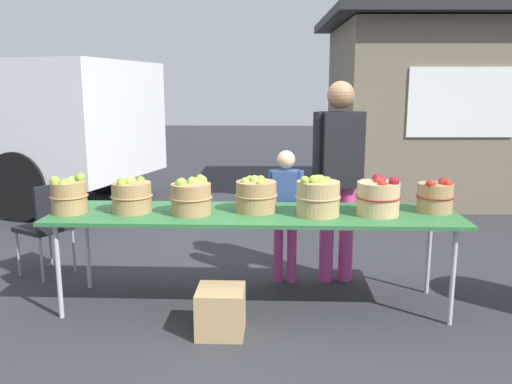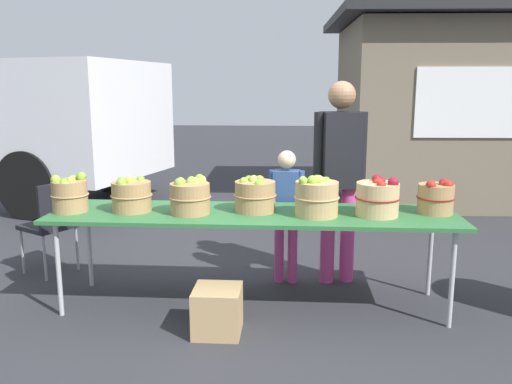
{
  "view_description": "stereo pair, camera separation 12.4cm",
  "coord_description": "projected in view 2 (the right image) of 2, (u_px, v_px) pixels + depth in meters",
  "views": [
    {
      "loc": [
        0.17,
        -3.89,
        1.69
      ],
      "look_at": [
        0.0,
        0.3,
        0.85
      ],
      "focal_mm": 36.74,
      "sensor_mm": 36.0,
      "label": 1
    },
    {
      "loc": [
        0.29,
        -3.89,
        1.69
      ],
      "look_at": [
        0.0,
        0.3,
        0.85
      ],
      "focal_mm": 36.74,
      "sensor_mm": 36.0,
      "label": 2
    }
  ],
  "objects": [
    {
      "name": "ground_plane",
      "position": [
        253.0,
        304.0,
        4.15
      ],
      "size": [
        40.0,
        40.0,
        0.0
      ],
      "primitive_type": "plane",
      "color": "#2D2D33"
    },
    {
      "name": "market_table",
      "position": [
        253.0,
        217.0,
        4.01
      ],
      "size": [
        3.1,
        0.76,
        0.75
      ],
      "color": "#2D6B38",
      "rests_on": "ground"
    },
    {
      "name": "apple_basket_green_0",
      "position": [
        70.0,
        194.0,
        4.01
      ],
      "size": [
        0.28,
        0.28,
        0.3
      ],
      "color": "#A87F51",
      "rests_on": "market_table"
    },
    {
      "name": "apple_basket_green_1",
      "position": [
        131.0,
        195.0,
        4.02
      ],
      "size": [
        0.32,
        0.32,
        0.28
      ],
      "color": "#A87F51",
      "rests_on": "market_table"
    },
    {
      "name": "apple_basket_green_2",
      "position": [
        190.0,
        197.0,
        3.95
      ],
      "size": [
        0.32,
        0.32,
        0.29
      ],
      "color": "#A87F51",
      "rests_on": "market_table"
    },
    {
      "name": "apple_basket_green_3",
      "position": [
        255.0,
        195.0,
        4.01
      ],
      "size": [
        0.33,
        0.33,
        0.28
      ],
      "color": "#A87F51",
      "rests_on": "market_table"
    },
    {
      "name": "apple_basket_green_4",
      "position": [
        317.0,
        197.0,
        3.87
      ],
      "size": [
        0.34,
        0.34,
        0.31
      ],
      "color": "tan",
      "rests_on": "market_table"
    },
    {
      "name": "apple_basket_red_0",
      "position": [
        378.0,
        198.0,
        3.88
      ],
      "size": [
        0.33,
        0.33,
        0.3
      ],
      "color": "tan",
      "rests_on": "market_table"
    },
    {
      "name": "apple_basket_red_1",
      "position": [
        436.0,
        197.0,
        3.96
      ],
      "size": [
        0.29,
        0.29,
        0.27
      ],
      "color": "#A87F51",
      "rests_on": "market_table"
    },
    {
      "name": "vendor_adult",
      "position": [
        340.0,
        167.0,
        4.46
      ],
      "size": [
        0.45,
        0.29,
        1.74
      ],
      "rotation": [
        0.0,
        0.0,
        3.34
      ],
      "color": "#CC3F8C",
      "rests_on": "ground"
    },
    {
      "name": "child_customer",
      "position": [
        286.0,
        206.0,
        4.5
      ],
      "size": [
        0.31,
        0.18,
        1.17
      ],
      "rotation": [
        0.0,
        0.0,
        3.01
      ],
      "color": "#CC3F8C",
      "rests_on": "ground"
    },
    {
      "name": "food_kiosk",
      "position": [
        446.0,
        108.0,
        7.91
      ],
      "size": [
        3.61,
        3.03,
        2.74
      ],
      "rotation": [
        0.0,
        0.0,
        0.04
      ],
      "color": "#726651",
      "rests_on": "ground"
    },
    {
      "name": "folding_chair",
      "position": [
        52.0,
        220.0,
        4.75
      ],
      "size": [
        0.55,
        0.55,
        0.86
      ],
      "rotation": [
        0.0,
        0.0,
        4.19
      ],
      "color": "black",
      "rests_on": "ground"
    },
    {
      "name": "produce_crate",
      "position": [
        217.0,
        311.0,
        3.64
      ],
      "size": [
        0.33,
        0.33,
        0.33
      ],
      "primitive_type": "cube",
      "color": "tan",
      "rests_on": "ground"
    }
  ]
}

